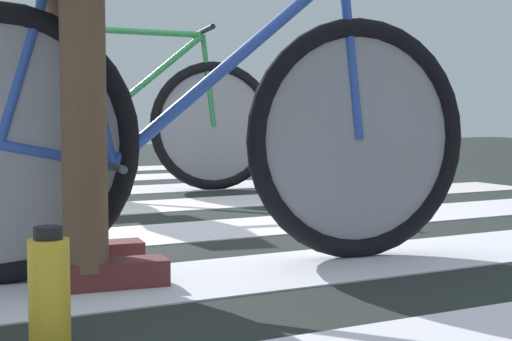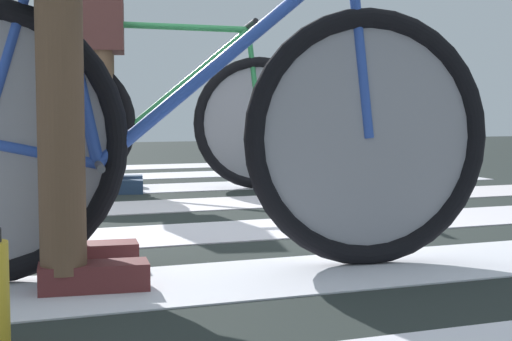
{
  "view_description": "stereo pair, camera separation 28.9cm",
  "coord_description": "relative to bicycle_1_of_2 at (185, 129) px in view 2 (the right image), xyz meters",
  "views": [
    {
      "loc": [
        -0.67,
        -2.81,
        0.46
      ],
      "look_at": [
        0.36,
        -0.83,
        0.29
      ],
      "focal_mm": 54.27,
      "sensor_mm": 36.0,
      "label": 1
    },
    {
      "loc": [
        -0.38,
        -2.81,
        0.46
      ],
      "look_at": [
        0.36,
        -0.83,
        0.29
      ],
      "focal_mm": 54.27,
      "sensor_mm": 36.0,
      "label": 2
    }
  ],
  "objects": [
    {
      "name": "ground",
      "position": [
        -0.16,
        0.85,
        -0.4
      ],
      "size": [
        18.0,
        14.0,
        0.02
      ],
      "color": "#222826"
    },
    {
      "name": "cyclist_1_of_2",
      "position": [
        -0.31,
        0.04,
        0.28
      ],
      "size": [
        0.35,
        0.43,
        1.04
      ],
      "rotation": [
        0.0,
        0.0,
        -0.12
      ],
      "color": "brown",
      "rests_on": "ground"
    },
    {
      "name": "bicycle_1_of_2",
      "position": [
        0.0,
        0.0,
        0.0
      ],
      "size": [
        1.73,
        0.52,
        0.93
      ],
      "rotation": [
        0.0,
        0.0,
        -0.12
      ],
      "color": "black",
      "rests_on": "ground"
    },
    {
      "name": "crosswalk_markings",
      "position": [
        -0.16,
        1.01,
        -0.38
      ],
      "size": [
        5.49,
        5.78,
        0.0
      ],
      "color": "silver",
      "rests_on": "ground"
    },
    {
      "name": "cyclist_2_of_2",
      "position": [
        0.15,
        2.13,
        0.27
      ],
      "size": [
        0.38,
        0.45,
        1.01
      ],
      "rotation": [
        0.0,
        0.0,
        -0.21
      ],
      "color": "brown",
      "rests_on": "ground"
    },
    {
      "name": "bicycle_2_of_2",
      "position": [
        0.45,
        2.07,
        0.0
      ],
      "size": [
        1.71,
        0.57,
        0.93
      ],
      "rotation": [
        0.0,
        0.0,
        -0.21
      ],
      "color": "black",
      "rests_on": "ground"
    }
  ]
}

